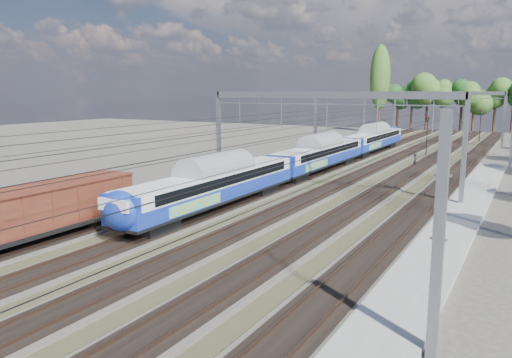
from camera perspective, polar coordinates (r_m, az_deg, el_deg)
The scene contains 11 objects.
ground at distance 22.02m, azimuth -23.49°, elevation -15.10°, with size 220.00×220.00×0.00m, color #47423A.
track_bed at distance 59.67m, azimuth 13.21°, elevation 1.13°, with size 21.00×130.00×0.34m.
platform at distance 33.20m, azimuth 20.96°, elevation -6.20°, with size 3.00×70.00×0.30m, color gray.
catenary at distance 66.38m, azimuth 15.60°, elevation 7.37°, with size 25.65×130.00×9.00m.
tree_belt at distance 107.02m, azimuth 25.12°, elevation 8.65°, with size 39.64×99.35×12.11m.
poplar at distance 113.97m, azimuth 14.00°, elevation 11.15°, with size 4.40×4.40×19.04m.
emu_train at distance 55.62m, azimuth 7.24°, elevation 3.23°, with size 2.96×62.64×4.33m.
freight_boxcar at distance 32.25m, azimuth -23.55°, elevation -3.33°, with size 2.71×13.11×3.38m.
worker at distance 63.16m, azimuth 17.73°, elevation 2.05°, with size 0.59×0.39×1.63m, color black.
signal_near at distance 74.74m, azimuth 18.98°, elevation 5.22°, with size 0.40×0.37×5.54m.
signal_far at distance 98.87m, azimuth 24.28°, elevation 6.02°, with size 0.38×0.34×5.80m.
Camera 1 is at (16.32, -11.69, 9.04)m, focal length 35.00 mm.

